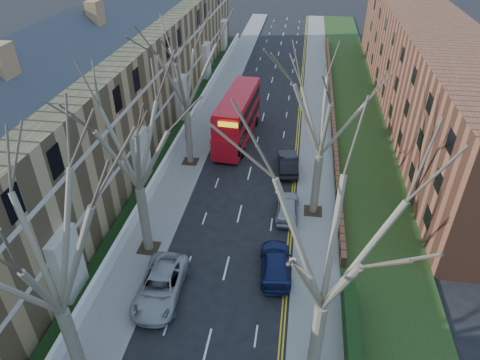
% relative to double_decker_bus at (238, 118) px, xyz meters
% --- Properties ---
extents(pavement_left, '(3.00, 102.00, 0.12)m').
position_rel_double_decker_bus_xyz_m(pavement_left, '(-3.95, 5.59, -2.24)').
color(pavement_left, slate).
rests_on(pavement_left, ground).
extents(pavement_right, '(3.00, 102.00, 0.12)m').
position_rel_double_decker_bus_xyz_m(pavement_right, '(8.05, 5.59, -2.24)').
color(pavement_right, slate).
rests_on(pavement_right, ground).
extents(terrace_left, '(9.70, 78.00, 13.60)m').
position_rel_double_decker_bus_xyz_m(terrace_left, '(-11.60, -2.41, 3.23)').
color(terrace_left, '#987A4D').
rests_on(terrace_left, ground).
extents(flats_right, '(13.97, 54.00, 10.00)m').
position_rel_double_decker_bus_xyz_m(flats_right, '(19.51, 9.59, 2.68)').
color(flats_right, brown).
rests_on(flats_right, ground).
extents(front_wall_left, '(0.30, 78.00, 1.00)m').
position_rel_double_decker_bus_xyz_m(front_wall_left, '(-5.60, -2.41, -1.68)').
color(front_wall_left, white).
rests_on(front_wall_left, ground).
extents(grass_verge_right, '(6.00, 102.00, 0.06)m').
position_rel_double_decker_bus_xyz_m(grass_verge_right, '(12.55, 5.59, -2.15)').
color(grass_verge_right, '#1F3A15').
rests_on(grass_verge_right, ground).
extents(tree_left_mid, '(10.50, 10.50, 14.71)m').
position_rel_double_decker_bus_xyz_m(tree_left_mid, '(-3.65, -27.41, 7.25)').
color(tree_left_mid, '#675E49').
rests_on(tree_left_mid, ground).
extents(tree_left_far, '(10.15, 10.15, 14.22)m').
position_rel_double_decker_bus_xyz_m(tree_left_far, '(-3.65, -17.41, 6.94)').
color(tree_left_far, '#675E49').
rests_on(tree_left_far, ground).
extents(tree_left_dist, '(10.50, 10.50, 14.71)m').
position_rel_double_decker_bus_xyz_m(tree_left_dist, '(-3.65, -5.41, 7.26)').
color(tree_left_dist, '#675E49').
rests_on(tree_left_dist, ground).
extents(tree_right_mid, '(10.50, 10.50, 14.71)m').
position_rel_double_decker_bus_xyz_m(tree_right_mid, '(7.75, -25.41, 7.25)').
color(tree_right_mid, '#675E49').
rests_on(tree_right_mid, ground).
extents(tree_right_far, '(10.15, 10.15, 14.22)m').
position_rel_double_decker_bus_xyz_m(tree_right_far, '(7.75, -11.41, 6.94)').
color(tree_right_far, '#675E49').
rests_on(tree_right_far, ground).
extents(double_decker_bus, '(3.42, 11.35, 4.68)m').
position_rel_double_decker_bus_xyz_m(double_decker_bus, '(0.00, 0.00, 0.00)').
color(double_decker_bus, red).
rests_on(double_decker_bus, ground).
extents(car_left_far, '(2.73, 5.66, 1.55)m').
position_rel_double_decker_bus_xyz_m(car_left_far, '(-1.53, -21.29, -1.53)').
color(car_left_far, '#9D9EA2').
rests_on(car_left_far, ground).
extents(car_right_near, '(2.44, 5.03, 1.41)m').
position_rel_double_decker_bus_xyz_m(car_right_near, '(5.30, -18.19, -1.60)').
color(car_right_near, '#161F4D').
rests_on(car_right_near, ground).
extents(car_right_mid, '(1.76, 4.28, 1.45)m').
position_rel_double_decker_bus_xyz_m(car_right_mid, '(5.75, -11.98, -1.58)').
color(car_right_mid, '#A0A1A9').
rests_on(car_right_mid, ground).
extents(car_right_far, '(2.13, 4.82, 1.54)m').
position_rel_double_decker_bus_xyz_m(car_right_far, '(5.42, -5.39, -1.53)').
color(car_right_far, black).
rests_on(car_right_far, ground).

